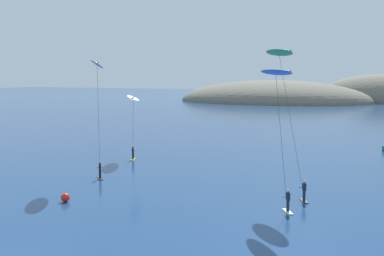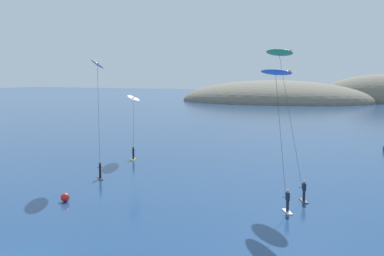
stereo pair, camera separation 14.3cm
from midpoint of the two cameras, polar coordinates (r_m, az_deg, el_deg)
headland_island at (r=192.56m, az=18.98°, el=2.93°), size 128.01×63.46×22.85m
kitesurfer_white at (r=59.48m, az=-7.05°, el=3.15°), size 4.57×6.10×7.63m
kitesurfer_blue at (r=37.31m, az=9.91°, el=5.24°), size 4.58×5.34×10.52m
kitesurfer_green at (r=42.63m, az=10.42°, el=7.50°), size 6.04×6.76×12.32m
kitesurfer_pink at (r=49.00m, az=-11.24°, el=6.43°), size 4.32×4.89×11.62m
marker_buoy at (r=39.79m, az=-14.89°, el=-7.97°), size 0.70×0.70×0.70m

